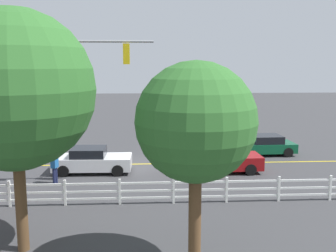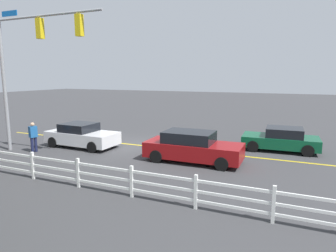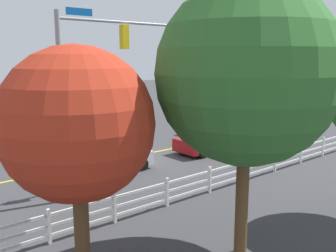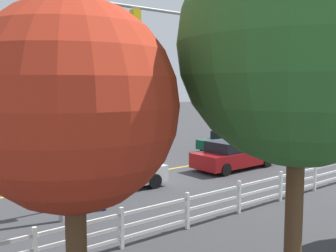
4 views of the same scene
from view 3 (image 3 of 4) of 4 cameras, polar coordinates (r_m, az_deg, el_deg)
The scene contains 10 objects.
ground_plane at distance 21.95m, azimuth -5.89°, elevation -4.75°, with size 120.00×120.00×0.00m, color #38383A.
lane_center_stripe at distance 24.31m, azimuth 2.00°, elevation -3.19°, with size 28.00×0.16×0.01m, color gold.
signal_assembly at distance 15.82m, azimuth -9.62°, elevation 8.76°, with size 6.85×0.37×7.61m.
car_0 at distance 23.21m, azimuth 6.55°, elevation -2.04°, with size 4.81×2.06×1.52m.
car_1 at distance 19.15m, azimuth -9.26°, elevation -4.98°, with size 4.39×2.08×1.42m.
car_2 at distance 28.81m, azimuth 6.16°, elevation 0.23°, with size 4.23×2.17×1.34m.
pedestrian at distance 16.56m, azimuth -10.48°, elevation -6.61°, with size 0.36×0.45×1.69m.
white_rail_fence at distance 18.81m, azimuth 14.03°, elevation -5.71°, with size 26.10×0.10×1.15m.
tree_0 at distance 10.46m, azimuth 11.94°, elevation 7.80°, with size 5.08×5.08×7.85m.
tree_2 at distance 9.71m, azimuth -13.74°, elevation 0.16°, with size 4.02×4.02×6.08m.
Camera 3 is at (11.61, 17.72, 5.74)m, focal length 39.85 mm.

